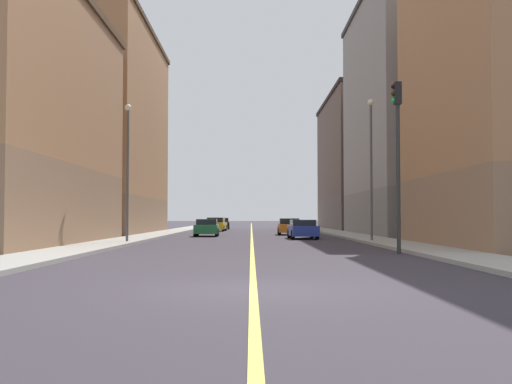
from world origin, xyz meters
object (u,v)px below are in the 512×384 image
object	(u,v)px
building_left_mid	(411,117)
street_lamp_right_near	(128,159)
street_lamp_left_near	(371,156)
building_right_midblock	(105,131)
traffic_light_left_near	(398,144)
building_left_far	(363,164)
building_right_corner	(3,117)
car_blue	(303,229)
car_black	(222,224)
car_orange	(289,227)
car_yellow	(216,224)
car_green	(207,228)

from	to	relation	value
building_left_mid	street_lamp_right_near	world-z (taller)	building_left_mid
building_left_mid	street_lamp_left_near	xyz separation A→B (m)	(-6.02, -13.95, -4.56)
building_right_midblock	street_lamp_right_near	bearing A→B (deg)	-73.11
traffic_light_left_near	building_left_far	bearing A→B (deg)	81.32
building_right_corner	traffic_light_left_near	size ratio (longest dim) A/B	2.90
car_blue	street_lamp_left_near	bearing A→B (deg)	-60.95
street_lamp_left_near	car_black	xyz separation A→B (m)	(-10.40, 38.75, -4.33)
traffic_light_left_near	car_orange	size ratio (longest dim) A/B	1.69
car_blue	car_yellow	bearing A→B (deg)	107.73
building_left_mid	car_orange	xyz separation A→B (m)	(-9.78, 1.54, -8.88)
street_lamp_right_near	car_orange	size ratio (longest dim) A/B	1.84
building_left_far	car_blue	bearing A→B (deg)	-107.84
car_orange	car_black	size ratio (longest dim) A/B	0.90
traffic_light_left_near	street_lamp_left_near	size ratio (longest dim) A/B	0.85
street_lamp_left_near	street_lamp_right_near	world-z (taller)	street_lamp_left_near
building_left_mid	car_blue	size ratio (longest dim) A/B	4.56
building_right_midblock	street_lamp_left_near	bearing A→B (deg)	-43.22
building_left_mid	traffic_light_left_near	xyz separation A→B (m)	(-7.04, -24.50, -5.14)
building_left_far	street_lamp_left_near	distance (m)	36.15
car_black	building_left_mid	bearing A→B (deg)	-56.48
building_right_midblock	car_yellow	size ratio (longest dim) A/B	4.70
car_yellow	building_left_far	bearing A→B (deg)	23.74
street_lamp_right_near	building_left_far	bearing A→B (deg)	61.87
traffic_light_left_near	car_orange	xyz separation A→B (m)	(-2.74, 26.04, -3.73)
traffic_light_left_near	car_black	size ratio (longest dim) A/B	1.52
street_lamp_left_near	street_lamp_right_near	size ratio (longest dim) A/B	1.07
traffic_light_left_near	street_lamp_right_near	size ratio (longest dim) A/B	0.92
building_right_midblock	car_blue	bearing A→B (deg)	-37.18
building_right_midblock	car_yellow	world-z (taller)	building_right_midblock
street_lamp_right_near	car_black	size ratio (longest dim) A/B	1.66
street_lamp_right_near	car_orange	world-z (taller)	street_lamp_right_near
building_right_corner	car_blue	xyz separation A→B (m)	(16.28, 9.52, -6.02)
car_yellow	street_lamp_right_near	bearing A→B (deg)	-96.14
car_black	car_blue	bearing A→B (deg)	-77.92
building_left_far	car_black	world-z (taller)	building_left_far
car_orange	car_yellow	size ratio (longest dim) A/B	0.90
building_left_far	building_left_mid	bearing A→B (deg)	-90.00
street_lamp_left_near	car_green	world-z (taller)	street_lamp_left_near
building_right_corner	street_lamp_left_near	world-z (taller)	building_right_corner
building_right_corner	car_orange	distance (m)	25.41
building_right_midblock	car_black	bearing A→B (deg)	65.29
building_left_far	car_blue	xyz separation A→B (m)	(-9.45, -29.37, -6.98)
building_right_corner	car_black	size ratio (longest dim) A/B	4.40
building_right_corner	street_lamp_right_near	xyz separation A→B (m)	(6.02, 2.04, -1.98)
street_lamp_left_near	building_left_mid	bearing A→B (deg)	66.65
building_right_corner	building_right_midblock	size ratio (longest dim) A/B	0.93
building_left_far	car_yellow	size ratio (longest dim) A/B	4.74
building_left_far	car_black	size ratio (longest dim) A/B	4.77
building_right_corner	car_black	world-z (taller)	building_right_corner
car_blue	car_orange	bearing A→B (deg)	92.03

